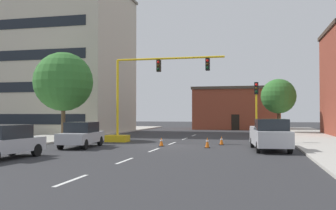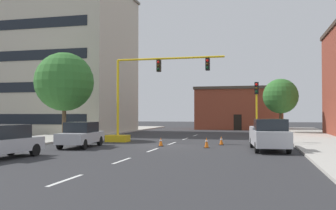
% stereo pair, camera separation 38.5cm
% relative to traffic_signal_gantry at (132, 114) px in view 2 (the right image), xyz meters
% --- Properties ---
extents(ground_plane, '(160.00, 160.00, 0.00)m').
position_rel_traffic_signal_gantry_xyz_m(ground_plane, '(3.47, -3.06, -2.28)').
color(ground_plane, '#2D2D30').
extents(sidewalk_left, '(6.00, 56.00, 0.14)m').
position_rel_traffic_signal_gantry_xyz_m(sidewalk_left, '(-8.52, 4.94, -2.21)').
color(sidewalk_left, '#B2ADA3').
rests_on(sidewalk_left, ground_plane).
extents(sidewalk_right, '(6.00, 56.00, 0.14)m').
position_rel_traffic_signal_gantry_xyz_m(sidewalk_right, '(15.46, 4.94, -2.21)').
color(sidewalk_right, '#B2ADA3').
rests_on(sidewalk_right, ground_plane).
extents(lane_stripe_seg_0, '(0.16, 2.40, 0.01)m').
position_rel_traffic_signal_gantry_xyz_m(lane_stripe_seg_0, '(3.47, -17.06, -2.28)').
color(lane_stripe_seg_0, silver).
rests_on(lane_stripe_seg_0, ground_plane).
extents(lane_stripe_seg_1, '(0.16, 2.40, 0.01)m').
position_rel_traffic_signal_gantry_xyz_m(lane_stripe_seg_1, '(3.47, -11.56, -2.28)').
color(lane_stripe_seg_1, silver).
rests_on(lane_stripe_seg_1, ground_plane).
extents(lane_stripe_seg_2, '(0.16, 2.40, 0.01)m').
position_rel_traffic_signal_gantry_xyz_m(lane_stripe_seg_2, '(3.47, -6.06, -2.28)').
color(lane_stripe_seg_2, silver).
rests_on(lane_stripe_seg_2, ground_plane).
extents(lane_stripe_seg_3, '(0.16, 2.40, 0.01)m').
position_rel_traffic_signal_gantry_xyz_m(lane_stripe_seg_3, '(3.47, -0.56, -2.28)').
color(lane_stripe_seg_3, silver).
rests_on(lane_stripe_seg_3, ground_plane).
extents(lane_stripe_seg_4, '(0.16, 2.40, 0.01)m').
position_rel_traffic_signal_gantry_xyz_m(lane_stripe_seg_4, '(3.47, 4.94, -2.28)').
color(lane_stripe_seg_4, silver).
rests_on(lane_stripe_seg_4, ground_plane).
extents(lane_stripe_seg_5, '(0.16, 2.40, 0.01)m').
position_rel_traffic_signal_gantry_xyz_m(lane_stripe_seg_5, '(3.47, 10.44, -2.28)').
color(lane_stripe_seg_5, silver).
rests_on(lane_stripe_seg_5, ground_plane).
extents(building_tall_left, '(15.61, 13.26, 17.57)m').
position_rel_traffic_signal_gantry_xyz_m(building_tall_left, '(-13.50, 12.99, 6.51)').
color(building_tall_left, beige).
rests_on(building_tall_left, ground_plane).
extents(building_brick_center, '(12.64, 8.23, 6.22)m').
position_rel_traffic_signal_gantry_xyz_m(building_brick_center, '(7.21, 28.08, 0.84)').
color(building_brick_center, brown).
rests_on(building_brick_center, ground_plane).
extents(traffic_signal_gantry, '(9.68, 1.20, 6.83)m').
position_rel_traffic_signal_gantry_xyz_m(traffic_signal_gantry, '(0.00, 0.00, 0.00)').
color(traffic_signal_gantry, yellow).
rests_on(traffic_signal_gantry, ground_plane).
extents(traffic_light_pole_right, '(0.32, 0.47, 4.80)m').
position_rel_traffic_signal_gantry_xyz_m(traffic_light_pole_right, '(9.90, 1.17, 1.25)').
color(traffic_light_pole_right, yellow).
rests_on(traffic_light_pole_right, ground_plane).
extents(tree_right_far, '(4.13, 4.13, 6.47)m').
position_rel_traffic_signal_gantry_xyz_m(tree_right_far, '(12.62, 17.09, 2.10)').
color(tree_right_far, '#4C3823').
rests_on(tree_right_far, ground_plane).
extents(tree_left_near, '(5.18, 5.18, 7.73)m').
position_rel_traffic_signal_gantry_xyz_m(tree_left_near, '(-6.63, 0.81, 2.85)').
color(tree_left_near, brown).
rests_on(tree_left_near, ground_plane).
extents(pickup_truck_silver, '(2.50, 5.57, 1.99)m').
position_rel_traffic_signal_gantry_xyz_m(pickup_truck_silver, '(10.65, -4.64, -1.31)').
color(pickup_truck_silver, '#BCBCC1').
rests_on(pickup_truck_silver, ground_plane).
extents(sedan_silver_near_left, '(2.23, 4.64, 1.74)m').
position_rel_traffic_signal_gantry_xyz_m(sedan_silver_near_left, '(-1.86, -5.37, -1.39)').
color(sedan_silver_near_left, '#B7B7BC').
rests_on(sedan_silver_near_left, ground_plane).
extents(sedan_silver_mid_left, '(2.29, 4.66, 1.74)m').
position_rel_traffic_signal_gantry_xyz_m(sedan_silver_mid_left, '(-2.82, -12.24, -1.39)').
color(sedan_silver_mid_left, '#B7B7BC').
rests_on(sedan_silver_mid_left, ground_plane).
extents(traffic_cone_roadside_a, '(0.36, 0.36, 0.74)m').
position_rel_traffic_signal_gantry_xyz_m(traffic_cone_roadside_a, '(6.60, -3.78, -1.92)').
color(traffic_cone_roadside_a, black).
rests_on(traffic_cone_roadside_a, ground_plane).
extents(traffic_cone_roadside_b, '(0.36, 0.36, 0.66)m').
position_rel_traffic_signal_gantry_xyz_m(traffic_cone_roadside_b, '(7.35, -1.17, -1.96)').
color(traffic_cone_roadside_b, black).
rests_on(traffic_cone_roadside_b, ground_plane).
extents(traffic_cone_roadside_c, '(0.36, 0.36, 0.65)m').
position_rel_traffic_signal_gantry_xyz_m(traffic_cone_roadside_c, '(3.28, -3.32, -1.96)').
color(traffic_cone_roadside_c, black).
rests_on(traffic_cone_roadside_c, ground_plane).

